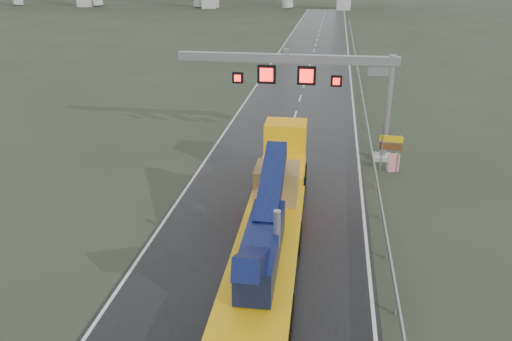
% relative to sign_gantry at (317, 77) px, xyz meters
% --- Properties ---
extents(ground, '(400.00, 400.00, 0.00)m').
position_rel_sign_gantry_xyz_m(ground, '(-2.10, -17.99, -5.61)').
color(ground, '#293022').
rests_on(ground, ground).
extents(road, '(11.00, 200.00, 0.02)m').
position_rel_sign_gantry_xyz_m(road, '(-2.10, 22.01, -5.60)').
color(road, black).
rests_on(road, ground).
extents(guardrail, '(0.20, 140.00, 1.40)m').
position_rel_sign_gantry_xyz_m(guardrail, '(4.00, 12.01, -4.91)').
color(guardrail, gray).
rests_on(guardrail, ground).
extents(sign_gantry, '(14.90, 1.20, 7.42)m').
position_rel_sign_gantry_xyz_m(sign_gantry, '(0.00, 0.00, 0.00)').
color(sign_gantry, '#A8A8A3').
rests_on(sign_gantry, ground).
extents(heavy_haul_truck, '(3.15, 19.18, 4.49)m').
position_rel_sign_gantry_xyz_m(heavy_haul_truck, '(-1.50, -11.15, -3.87)').
color(heavy_haul_truck, '#F2AC0D').
rests_on(heavy_haul_truck, ground).
extents(exit_sign_pair, '(1.47, 0.25, 2.52)m').
position_rel_sign_gantry_xyz_m(exit_sign_pair, '(5.00, -2.24, -3.85)').
color(exit_sign_pair, '#95989D').
rests_on(exit_sign_pair, ground).
extents(striped_barrier, '(0.77, 0.56, 1.17)m').
position_rel_sign_gantry_xyz_m(striped_barrier, '(5.29, -2.10, -5.03)').
color(striped_barrier, red).
rests_on(striped_barrier, ground).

